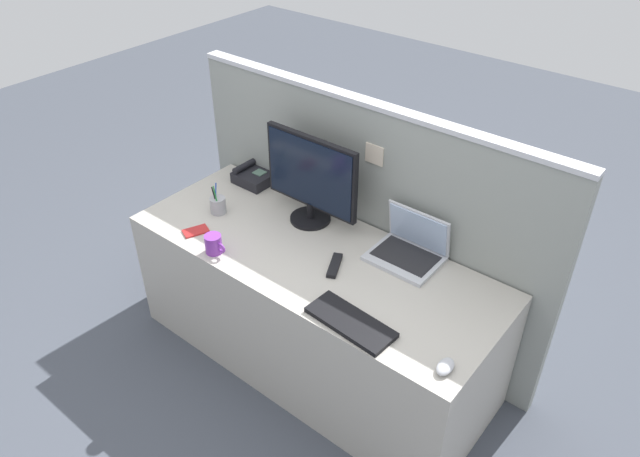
% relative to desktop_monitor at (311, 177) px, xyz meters
% --- Properties ---
extents(ground_plane, '(10.00, 10.00, 0.00)m').
position_rel_desktop_monitor_xyz_m(ground_plane, '(0.20, -0.22, -0.96)').
color(ground_plane, '#424751').
extents(desk, '(1.89, 0.74, 0.71)m').
position_rel_desktop_monitor_xyz_m(desk, '(0.20, -0.22, -0.61)').
color(desk, '#ADA89E').
rests_on(desk, ground_plane).
extents(cubicle_divider, '(2.12, 0.07, 1.36)m').
position_rel_desktop_monitor_xyz_m(cubicle_divider, '(0.20, 0.19, -0.28)').
color(cubicle_divider, gray).
rests_on(cubicle_divider, ground_plane).
extents(desktop_monitor, '(0.55, 0.21, 0.47)m').
position_rel_desktop_monitor_xyz_m(desktop_monitor, '(0.00, 0.00, 0.00)').
color(desktop_monitor, black).
rests_on(desktop_monitor, desk).
extents(laptop, '(0.33, 0.26, 0.23)m').
position_rel_desktop_monitor_xyz_m(laptop, '(0.56, 0.05, -0.20)').
color(laptop, '#B2B5BC').
rests_on(laptop, desk).
extents(desk_phone, '(0.21, 0.17, 0.10)m').
position_rel_desktop_monitor_xyz_m(desk_phone, '(-0.49, 0.08, -0.22)').
color(desk_phone, black).
rests_on(desk_phone, desk).
extents(keyboard_main, '(0.40, 0.18, 0.02)m').
position_rel_desktop_monitor_xyz_m(keyboard_main, '(0.62, -0.49, -0.24)').
color(keyboard_main, black).
rests_on(keyboard_main, desk).
extents(computer_mouse_right_hand, '(0.07, 0.10, 0.03)m').
position_rel_desktop_monitor_xyz_m(computer_mouse_right_hand, '(1.05, -0.46, -0.24)').
color(computer_mouse_right_hand, '#B2B5BC').
rests_on(computer_mouse_right_hand, desk).
extents(pen_cup, '(0.08, 0.08, 0.17)m').
position_rel_desktop_monitor_xyz_m(pen_cup, '(-0.42, -0.26, -0.21)').
color(pen_cup, '#99999E').
rests_on(pen_cup, desk).
extents(cell_phone_red_case, '(0.12, 0.14, 0.01)m').
position_rel_desktop_monitor_xyz_m(cell_phone_red_case, '(-0.38, -0.46, -0.25)').
color(cell_phone_red_case, '#B22323').
rests_on(cell_phone_red_case, desk).
extents(tv_remote, '(0.11, 0.17, 0.02)m').
position_rel_desktop_monitor_xyz_m(tv_remote, '(0.34, -0.24, -0.24)').
color(tv_remote, black).
rests_on(tv_remote, desk).
extents(coffee_mug, '(0.12, 0.08, 0.10)m').
position_rel_desktop_monitor_xyz_m(coffee_mug, '(-0.18, -0.51, -0.20)').
color(coffee_mug, purple).
rests_on(coffee_mug, desk).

